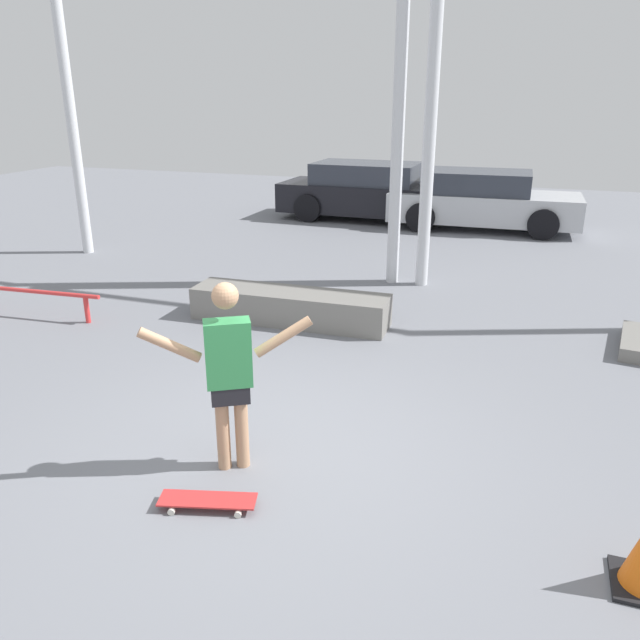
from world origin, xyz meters
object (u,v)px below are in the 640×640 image
(skateboarder, at_px, (229,368))
(parked_car_black, at_px, (371,192))
(grind_rail, at_px, (25,295))
(skateboard, at_px, (208,500))
(grind_box, at_px, (290,307))
(parked_car_silver, at_px, (482,201))

(skateboarder, height_order, parked_car_black, skateboarder)
(skateboarder, bearing_deg, grind_rail, 120.73)
(skateboarder, bearing_deg, skateboard, -114.28)
(grind_box, distance_m, grind_rail, 3.77)
(grind_box, height_order, parked_car_silver, parked_car_silver)
(grind_box, height_order, grind_rail, grind_box)
(parked_car_black, xyz_separation_m, parked_car_silver, (2.72, -0.23, -0.03))
(skateboard, xyz_separation_m, grind_box, (-0.95, 4.07, 0.16))
(parked_car_silver, bearing_deg, grind_rail, -124.77)
(parked_car_black, bearing_deg, parked_car_silver, -4.07)
(grind_rail, bearing_deg, parked_car_silver, 57.01)
(parked_car_black, bearing_deg, skateboarder, -80.31)
(skateboarder, xyz_separation_m, grind_box, (-0.88, 3.49, -0.70))
(skateboarder, height_order, parked_car_silver, skateboarder)
(parked_car_silver, bearing_deg, parked_car_black, 173.41)
(skateboard, height_order, grind_box, grind_box)
(grind_box, relative_size, parked_car_silver, 0.64)
(grind_box, bearing_deg, parked_car_black, 96.48)
(skateboarder, xyz_separation_m, parked_car_silver, (0.97, 10.88, -0.28))
(skateboarder, bearing_deg, grind_box, 73.53)
(grind_box, xyz_separation_m, parked_car_black, (-0.87, 7.62, 0.46))
(skateboarder, relative_size, parked_car_black, 0.36)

